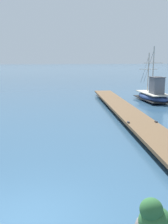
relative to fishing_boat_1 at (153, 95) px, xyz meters
name	(u,v)px	position (x,y,z in m)	size (l,w,h in m)	color
ground_plane	(25,224)	(-11.25, -17.53, -0.63)	(400.00, 400.00, 0.00)	#335675
floating_dock	(125,110)	(-4.66, -5.37, -0.27)	(3.91, 22.39, 0.53)	brown
fishing_boat_1	(153,95)	(0.00, 0.00, 0.00)	(2.27, 6.01, 5.15)	navy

